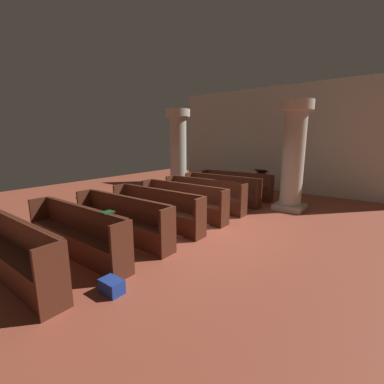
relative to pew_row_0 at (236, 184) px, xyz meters
The scene contains 15 objects.
ground_plane 3.84m from the pew_row_0, 76.68° to the right, with size 19.20×19.20×0.00m, color #9E4733.
back_wall 3.07m from the pew_row_0, 69.83° to the left, with size 10.00×0.16×4.50m, color beige.
pew_row_0 is the anchor object (origin of this frame).
pew_row_1 1.11m from the pew_row_0, 90.00° to the right, with size 2.97×0.46×0.99m.
pew_row_2 2.23m from the pew_row_0, 90.00° to the right, with size 2.97×0.47×0.99m.
pew_row_3 3.34m from the pew_row_0, 90.00° to the right, with size 2.97×0.46×0.99m.
pew_row_4 4.46m from the pew_row_0, 90.00° to the right, with size 2.97×0.46×0.99m.
pew_row_5 5.57m from the pew_row_0, 90.00° to the right, with size 2.97×0.47×0.99m.
pew_row_6 6.68m from the pew_row_0, 90.00° to the right, with size 2.97×0.46×0.99m.
pew_row_7 7.80m from the pew_row_0, 90.00° to the right, with size 2.97×0.46×0.99m.
pillar_aisle_side 2.70m from the pew_row_0, 13.80° to the right, with size 0.98×0.98×3.46m.
pillar_far_side 2.73m from the pew_row_0, 159.76° to the right, with size 0.98×0.98×3.46m.
lectern 1.20m from the pew_row_0, 57.80° to the left, with size 0.48×0.45×1.08m.
hymn_book 6.57m from the pew_row_0, 82.90° to the right, with size 0.16×0.22×0.03m, color #194723.
kneeler_box_blue 7.27m from the pew_row_0, 76.99° to the right, with size 0.36×0.24×0.22m, color navy.
Camera 1 is at (3.90, -5.51, 2.32)m, focal length 24.42 mm.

